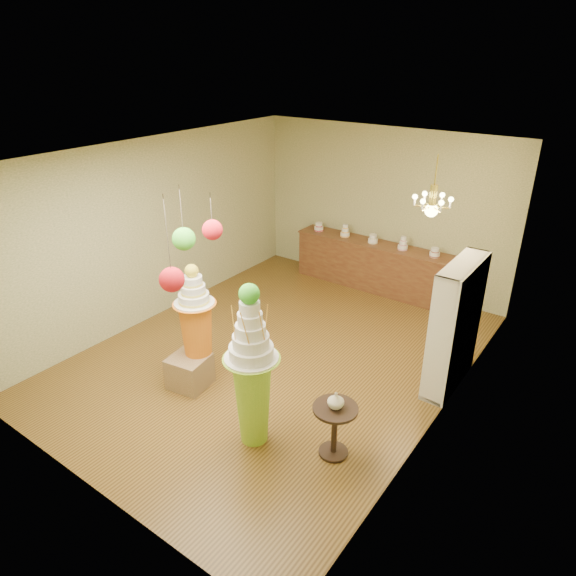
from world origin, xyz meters
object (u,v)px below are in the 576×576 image
Objects in this scene: pedestal_orange at (197,334)px; sideboard at (371,264)px; pedestal_green at (252,380)px; round_table at (335,424)px.

pedestal_orange is 4.17m from sideboard.
round_table is at bearing 20.65° from pedestal_green.
pedestal_green is 0.67× the size of sideboard.
pedestal_orange is (-1.37, 0.49, -0.10)m from pedestal_green.
sideboard reaches higher than round_table.
round_table is (2.27, -0.15, -0.32)m from pedestal_orange.
pedestal_orange is at bearing -96.82° from sideboard.
round_table is at bearing -67.55° from sideboard.
pedestal_green is 1.46m from pedestal_orange.
pedestal_green is at bearing -159.35° from round_table.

